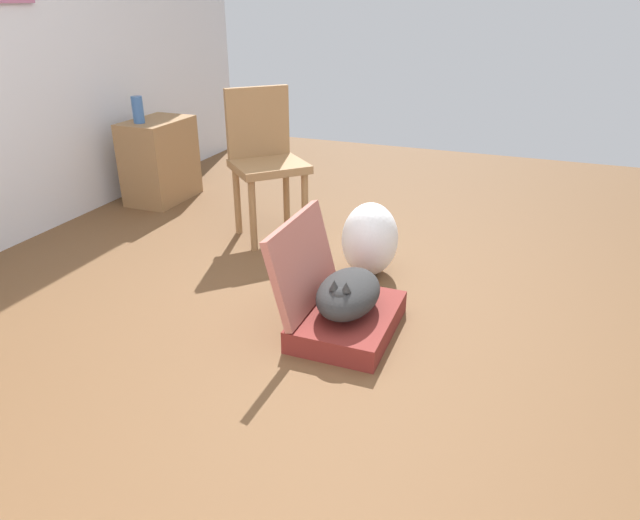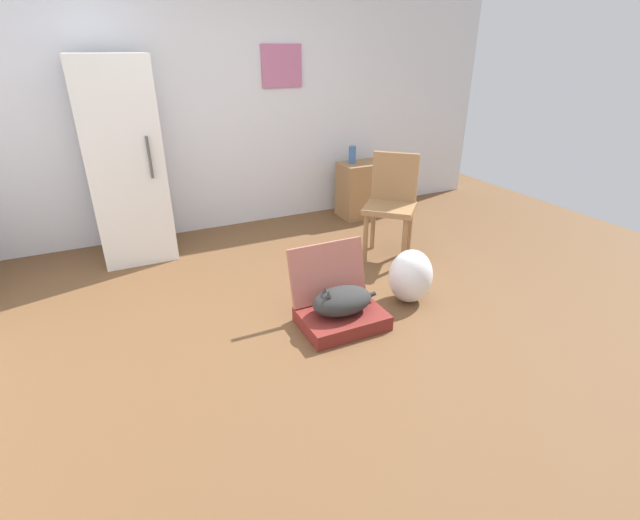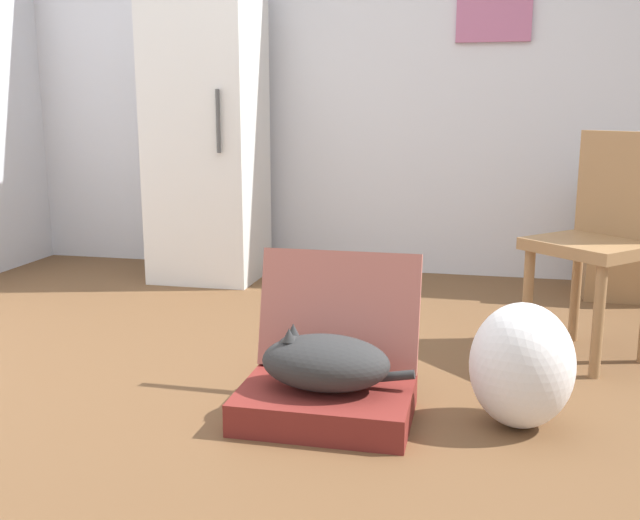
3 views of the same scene
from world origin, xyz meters
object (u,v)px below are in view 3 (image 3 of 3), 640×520
object	(u,v)px
refrigerator	(207,135)
vase_tall	(615,168)
plastic_bag_white	(522,366)
suitcase_base	(326,404)
cat	(324,362)
chair	(602,234)
side_table	(637,242)

from	to	relation	value
refrigerator	vase_tall	xyz separation A→B (m)	(2.35, 0.09, -0.16)
plastic_bag_white	suitcase_base	bearing A→B (deg)	-172.11
suitcase_base	plastic_bag_white	bearing A→B (deg)	7.89
cat	plastic_bag_white	bearing A→B (deg)	7.81
suitcase_base	chair	size ratio (longest dim) A/B	0.62
plastic_bag_white	side_table	distance (m)	2.02
suitcase_base	chair	world-z (taller)	chair
side_table	vase_tall	size ratio (longest dim) A/B	3.27
cat	chair	size ratio (longest dim) A/B	0.55
vase_tall	cat	bearing A→B (deg)	-120.76
suitcase_base	vase_tall	xyz separation A→B (m)	(1.20, 2.02, 0.66)
refrigerator	chair	xyz separation A→B (m)	(2.13, -1.03, -0.35)
plastic_bag_white	cat	bearing A→B (deg)	-172.19
vase_tall	chair	size ratio (longest dim) A/B	0.20
suitcase_base	refrigerator	size ratio (longest dim) A/B	0.33
suitcase_base	cat	xyz separation A→B (m)	(-0.00, 0.00, 0.15)
side_table	vase_tall	world-z (taller)	vase_tall
side_table	refrigerator	bearing A→B (deg)	-178.85
refrigerator	side_table	size ratio (longest dim) A/B	2.84
plastic_bag_white	vase_tall	xyz separation A→B (m)	(0.56, 1.93, 0.50)
plastic_bag_white	chair	distance (m)	0.94
suitcase_base	side_table	xyz separation A→B (m)	(1.34, 1.98, 0.26)
refrigerator	vase_tall	world-z (taller)	refrigerator
refrigerator	side_table	world-z (taller)	refrigerator
cat	refrigerator	size ratio (longest dim) A/B	0.29
refrigerator	cat	bearing A→B (deg)	-59.32
refrigerator	suitcase_base	bearing A→B (deg)	-59.23
suitcase_base	chair	bearing A→B (deg)	42.50
plastic_bag_white	chair	bearing A→B (deg)	67.20
suitcase_base	side_table	world-z (taller)	side_table
suitcase_base	cat	world-z (taller)	cat
vase_tall	chair	bearing A→B (deg)	-100.86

